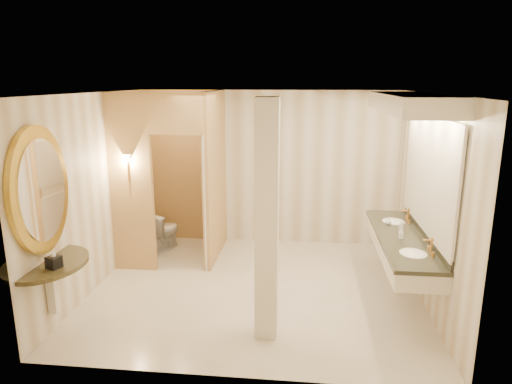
{
  "coord_description": "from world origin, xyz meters",
  "views": [
    {
      "loc": [
        0.64,
        -5.9,
        2.86
      ],
      "look_at": [
        -0.02,
        0.2,
        1.35
      ],
      "focal_mm": 32.0,
      "sensor_mm": 36.0,
      "label": 1
    }
  ],
  "objects": [
    {
      "name": "floor",
      "position": [
        0.0,
        0.0,
        0.0
      ],
      "size": [
        4.5,
        4.5,
        0.0
      ],
      "primitive_type": "plane",
      "color": "beige",
      "rests_on": "ground"
    },
    {
      "name": "soap_bottle_c",
      "position": [
        1.94,
        0.04,
        0.97
      ],
      "size": [
        0.09,
        0.09,
        0.19
      ],
      "primitive_type": "imported",
      "rotation": [
        0.0,
        0.0,
        0.33
      ],
      "color": "#C6B28C",
      "rests_on": "vanity"
    },
    {
      "name": "wall_sconce",
      "position": [
        -1.93,
        0.43,
        1.73
      ],
      "size": [
        0.14,
        0.14,
        0.42
      ],
      "color": "#C5883F",
      "rests_on": "toilet_closet"
    },
    {
      "name": "pillar",
      "position": [
        0.25,
        -1.17,
        1.35
      ],
      "size": [
        0.25,
        0.25,
        2.7
      ],
      "primitive_type": "cube",
      "color": "silver",
      "rests_on": "floor"
    },
    {
      "name": "vanity",
      "position": [
        1.98,
        -0.04,
        1.63
      ],
      "size": [
        0.75,
        2.52,
        2.09
      ],
      "color": "silver",
      "rests_on": "floor"
    },
    {
      "name": "wall_left",
      "position": [
        -2.25,
        0.0,
        1.35
      ],
      "size": [
        0.02,
        4.0,
        2.7
      ],
      "primitive_type": "cube",
      "color": "silver",
      "rests_on": "floor"
    },
    {
      "name": "tissue_box",
      "position": [
        -2.04,
        -1.54,
        0.94
      ],
      "size": [
        0.17,
        0.17,
        0.13
      ],
      "primitive_type": "cube",
      "rotation": [
        0.0,
        0.0,
        -0.33
      ],
      "color": "black",
      "rests_on": "console_shelf"
    },
    {
      "name": "toilet_closet",
      "position": [
        -1.11,
        0.97,
        1.39
      ],
      "size": [
        1.5,
        1.55,
        2.7
      ],
      "color": "tan",
      "rests_on": "floor"
    },
    {
      "name": "soap_bottle_b",
      "position": [
        1.85,
        0.4,
        0.93
      ],
      "size": [
        0.11,
        0.11,
        0.11
      ],
      "primitive_type": "imported",
      "rotation": [
        0.0,
        0.0,
        0.34
      ],
      "color": "silver",
      "rests_on": "vanity"
    },
    {
      "name": "console_shelf",
      "position": [
        -2.21,
        -1.38,
        1.35
      ],
      "size": [
        1.09,
        1.09,
        2.0
      ],
      "color": "black",
      "rests_on": "floor"
    },
    {
      "name": "wall_back",
      "position": [
        0.0,
        2.0,
        1.35
      ],
      "size": [
        4.5,
        0.02,
        2.7
      ],
      "primitive_type": "cube",
      "color": "silver",
      "rests_on": "floor"
    },
    {
      "name": "toilet",
      "position": [
        -1.75,
        1.38,
        0.33
      ],
      "size": [
        0.57,
        0.74,
        0.66
      ],
      "primitive_type": "imported",
      "rotation": [
        0.0,
        0.0,
        2.8
      ],
      "color": "white",
      "rests_on": "floor"
    },
    {
      "name": "soap_bottle_a",
      "position": [
        1.9,
        -0.17,
        0.94
      ],
      "size": [
        0.06,
        0.06,
        0.13
      ],
      "primitive_type": "imported",
      "rotation": [
        0.0,
        0.0,
        0.12
      ],
      "color": "beige",
      "rests_on": "vanity"
    },
    {
      "name": "ceiling",
      "position": [
        0.0,
        0.0,
        2.7
      ],
      "size": [
        4.5,
        4.5,
        0.0
      ],
      "primitive_type": "plane",
      "rotation": [
        3.14,
        0.0,
        0.0
      ],
      "color": "silver",
      "rests_on": "wall_back"
    },
    {
      "name": "wall_right",
      "position": [
        2.25,
        0.0,
        1.35
      ],
      "size": [
        0.02,
        4.0,
        2.7
      ],
      "primitive_type": "cube",
      "color": "silver",
      "rests_on": "floor"
    },
    {
      "name": "wall_front",
      "position": [
        0.0,
        -2.0,
        1.35
      ],
      "size": [
        4.5,
        0.02,
        2.7
      ],
      "primitive_type": "cube",
      "color": "silver",
      "rests_on": "floor"
    }
  ]
}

